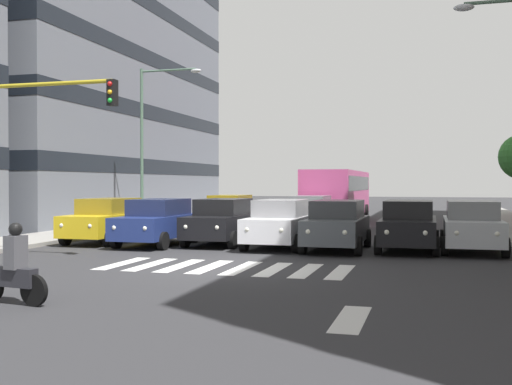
# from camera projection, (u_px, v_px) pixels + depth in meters

# --- Properties ---
(ground_plane) EXTENTS (180.00, 180.00, 0.00)m
(ground_plane) POSITION_uv_depth(u_px,v_px,m) (226.00, 268.00, 16.95)
(ground_plane) COLOR #2D2D30
(building_right_block_0) EXTENTS (8.75, 24.05, 26.69)m
(building_right_block_0) POSITION_uv_depth(u_px,v_px,m) (93.00, 12.00, 39.79)
(building_right_block_0) COLOR slate
(building_right_block_0) RESTS_ON ground_plane
(crosswalk_markings) EXTENTS (6.75, 2.80, 0.01)m
(crosswalk_markings) POSITION_uv_depth(u_px,v_px,m) (226.00, 267.00, 16.95)
(crosswalk_markings) COLOR silver
(crosswalk_markings) RESTS_ON ground_plane
(lane_arrow_0) EXTENTS (0.50, 2.20, 0.01)m
(lane_arrow_0) POSITION_uv_depth(u_px,v_px,m) (351.00, 319.00, 10.54)
(lane_arrow_0) COLOR silver
(lane_arrow_0) RESTS_ON ground_plane
(car_0) EXTENTS (2.02, 4.44, 1.72)m
(car_0) POSITION_uv_depth(u_px,v_px,m) (472.00, 226.00, 20.74)
(car_0) COLOR #B2B7BC
(car_0) RESTS_ON ground_plane
(car_1) EXTENTS (2.02, 4.44, 1.72)m
(car_1) POSITION_uv_depth(u_px,v_px,m) (409.00, 225.00, 21.09)
(car_1) COLOR black
(car_1) RESTS_ON ground_plane
(car_2) EXTENTS (2.02, 4.44, 1.72)m
(car_2) POSITION_uv_depth(u_px,v_px,m) (337.00, 225.00, 21.28)
(car_2) COLOR #474C51
(car_2) RESTS_ON ground_plane
(car_3) EXTENTS (2.02, 4.44, 1.72)m
(car_3) POSITION_uv_depth(u_px,v_px,m) (280.00, 223.00, 22.14)
(car_3) COLOR silver
(car_3) RESTS_ON ground_plane
(car_4) EXTENTS (2.02, 4.44, 1.72)m
(car_4) POSITION_uv_depth(u_px,v_px,m) (222.00, 221.00, 23.38)
(car_4) COLOR black
(car_4) RESTS_ON ground_plane
(car_5) EXTENTS (2.02, 4.44, 1.72)m
(car_5) POSITION_uv_depth(u_px,v_px,m) (158.00, 222.00, 23.01)
(car_5) COLOR navy
(car_5) RESTS_ON ground_plane
(car_6) EXTENTS (2.02, 4.44, 1.72)m
(car_6) POSITION_uv_depth(u_px,v_px,m) (107.00, 220.00, 24.15)
(car_6) COLOR gold
(car_6) RESTS_ON ground_plane
(car_row2_0) EXTENTS (2.02, 4.44, 1.72)m
(car_row2_0) POSITION_uv_depth(u_px,v_px,m) (310.00, 213.00, 29.13)
(car_row2_0) COLOR #B2B7BC
(car_row2_0) RESTS_ON ground_plane
(car_row2_1) EXTENTS (2.02, 4.44, 1.72)m
(car_row2_1) POSITION_uv_depth(u_px,v_px,m) (229.00, 212.00, 30.74)
(car_row2_1) COLOR gold
(car_row2_1) RESTS_ON ground_plane
(bus_behind_traffic) EXTENTS (2.78, 10.50, 3.00)m
(bus_behind_traffic) POSITION_uv_depth(u_px,v_px,m) (338.00, 191.00, 35.69)
(bus_behind_traffic) COLOR #DB5193
(bus_behind_traffic) RESTS_ON ground_plane
(motorcycle_with_rider) EXTENTS (1.70, 0.41, 1.57)m
(motorcycle_with_rider) POSITION_uv_depth(u_px,v_px,m) (13.00, 271.00, 11.82)
(motorcycle_with_rider) COLOR black
(motorcycle_with_rider) RESTS_ON ground_plane
(traffic_light_gantry) EXTENTS (4.50, 0.36, 5.50)m
(traffic_light_gantry) POSITION_uv_depth(u_px,v_px,m) (24.00, 137.00, 18.83)
(traffic_light_gantry) COLOR #AD991E
(traffic_light_gantry) RESTS_ON ground_plane
(street_lamp_right) EXTENTS (3.33, 0.28, 7.99)m
(street_lamp_right) POSITION_uv_depth(u_px,v_px,m) (151.00, 130.00, 31.37)
(street_lamp_right) COLOR #4C6B56
(street_lamp_right) RESTS_ON sidewalk_right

